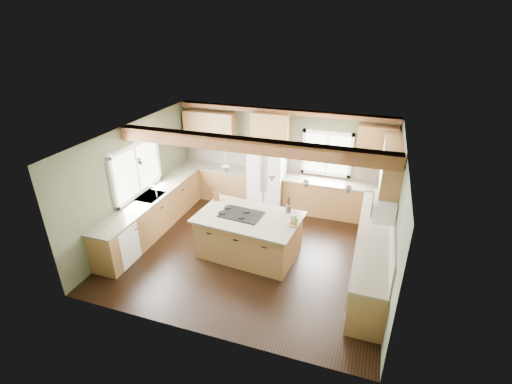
% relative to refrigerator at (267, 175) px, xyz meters
% --- Properties ---
extents(floor, '(5.60, 5.60, 0.00)m').
position_rel_refrigerator_xyz_m(floor, '(0.30, -2.12, -0.90)').
color(floor, black).
rests_on(floor, ground).
extents(ceiling, '(5.60, 5.60, 0.00)m').
position_rel_refrigerator_xyz_m(ceiling, '(0.30, -2.12, 1.70)').
color(ceiling, silver).
rests_on(ceiling, wall_back).
extents(wall_back, '(5.60, 0.00, 5.60)m').
position_rel_refrigerator_xyz_m(wall_back, '(0.30, 0.38, 0.40)').
color(wall_back, '#4A5039').
rests_on(wall_back, ground).
extents(wall_left, '(0.00, 5.00, 5.00)m').
position_rel_refrigerator_xyz_m(wall_left, '(-2.50, -2.12, 0.40)').
color(wall_left, '#4A5039').
rests_on(wall_left, ground).
extents(wall_right, '(0.00, 5.00, 5.00)m').
position_rel_refrigerator_xyz_m(wall_right, '(3.10, -2.12, 0.40)').
color(wall_right, '#4A5039').
rests_on(wall_right, ground).
extents(ceiling_beam, '(5.55, 0.26, 0.26)m').
position_rel_refrigerator_xyz_m(ceiling_beam, '(0.30, -2.24, 1.57)').
color(ceiling_beam, '#5A2F19').
rests_on(ceiling_beam, ceiling).
extents(soffit_trim, '(5.55, 0.20, 0.10)m').
position_rel_refrigerator_xyz_m(soffit_trim, '(0.30, 0.28, 1.64)').
color(soffit_trim, '#5A2F19').
rests_on(soffit_trim, ceiling).
extents(backsplash_back, '(5.58, 0.03, 0.58)m').
position_rel_refrigerator_xyz_m(backsplash_back, '(0.30, 0.36, 0.31)').
color(backsplash_back, brown).
rests_on(backsplash_back, wall_back).
extents(backsplash_right, '(0.03, 3.70, 0.58)m').
position_rel_refrigerator_xyz_m(backsplash_right, '(3.08, -2.07, 0.31)').
color(backsplash_right, brown).
rests_on(backsplash_right, wall_right).
extents(base_cab_back_left, '(2.02, 0.60, 0.88)m').
position_rel_refrigerator_xyz_m(base_cab_back_left, '(-1.49, 0.08, -0.46)').
color(base_cab_back_left, brown).
rests_on(base_cab_back_left, floor).
extents(counter_back_left, '(2.06, 0.64, 0.04)m').
position_rel_refrigerator_xyz_m(counter_back_left, '(-1.49, 0.08, 0.00)').
color(counter_back_left, '#443E32').
rests_on(counter_back_left, base_cab_back_left).
extents(base_cab_back_right, '(2.62, 0.60, 0.88)m').
position_rel_refrigerator_xyz_m(base_cab_back_right, '(1.79, 0.08, -0.46)').
color(base_cab_back_right, brown).
rests_on(base_cab_back_right, floor).
extents(counter_back_right, '(2.66, 0.64, 0.04)m').
position_rel_refrigerator_xyz_m(counter_back_right, '(1.79, 0.08, 0.00)').
color(counter_back_right, '#443E32').
rests_on(counter_back_right, base_cab_back_right).
extents(base_cab_left, '(0.60, 3.70, 0.88)m').
position_rel_refrigerator_xyz_m(base_cab_left, '(-2.20, -2.07, -0.46)').
color(base_cab_left, brown).
rests_on(base_cab_left, floor).
extents(counter_left, '(0.64, 3.74, 0.04)m').
position_rel_refrigerator_xyz_m(counter_left, '(-2.20, -2.07, 0.00)').
color(counter_left, '#443E32').
rests_on(counter_left, base_cab_left).
extents(base_cab_right, '(0.60, 3.70, 0.88)m').
position_rel_refrigerator_xyz_m(base_cab_right, '(2.80, -2.07, -0.46)').
color(base_cab_right, brown).
rests_on(base_cab_right, floor).
extents(counter_right, '(0.64, 3.74, 0.04)m').
position_rel_refrigerator_xyz_m(counter_right, '(2.80, -2.07, 0.00)').
color(counter_right, '#443E32').
rests_on(counter_right, base_cab_right).
extents(upper_cab_back_left, '(1.40, 0.35, 0.90)m').
position_rel_refrigerator_xyz_m(upper_cab_back_left, '(-1.69, 0.21, 1.05)').
color(upper_cab_back_left, brown).
rests_on(upper_cab_back_left, wall_back).
extents(upper_cab_over_fridge, '(0.96, 0.35, 0.70)m').
position_rel_refrigerator_xyz_m(upper_cab_over_fridge, '(-0.00, 0.21, 1.25)').
color(upper_cab_over_fridge, brown).
rests_on(upper_cab_over_fridge, wall_back).
extents(upper_cab_right, '(0.35, 2.20, 0.90)m').
position_rel_refrigerator_xyz_m(upper_cab_right, '(2.92, -1.22, 1.05)').
color(upper_cab_right, brown).
rests_on(upper_cab_right, wall_right).
extents(upper_cab_back_corner, '(0.90, 0.35, 0.90)m').
position_rel_refrigerator_xyz_m(upper_cab_back_corner, '(2.60, 0.21, 1.05)').
color(upper_cab_back_corner, brown).
rests_on(upper_cab_back_corner, wall_back).
extents(window_left, '(0.04, 1.60, 1.05)m').
position_rel_refrigerator_xyz_m(window_left, '(-2.48, -2.07, 0.65)').
color(window_left, white).
rests_on(window_left, wall_left).
extents(window_back, '(1.10, 0.04, 1.00)m').
position_rel_refrigerator_xyz_m(window_back, '(1.45, 0.36, 0.65)').
color(window_back, white).
rests_on(window_back, wall_back).
extents(sink, '(0.50, 0.65, 0.03)m').
position_rel_refrigerator_xyz_m(sink, '(-2.20, -2.07, 0.01)').
color(sink, '#262628').
rests_on(sink, counter_left).
extents(faucet, '(0.02, 0.02, 0.28)m').
position_rel_refrigerator_xyz_m(faucet, '(-2.02, -2.07, 0.15)').
color(faucet, '#B2B2B7').
rests_on(faucet, sink).
extents(dishwasher, '(0.60, 0.60, 0.84)m').
position_rel_refrigerator_xyz_m(dishwasher, '(-2.19, -3.37, -0.47)').
color(dishwasher, white).
rests_on(dishwasher, floor).
extents(oven, '(0.60, 0.72, 0.84)m').
position_rel_refrigerator_xyz_m(oven, '(2.79, -3.37, -0.47)').
color(oven, white).
rests_on(oven, floor).
extents(microwave, '(0.40, 0.70, 0.38)m').
position_rel_refrigerator_xyz_m(microwave, '(2.88, -2.17, 0.65)').
color(microwave, white).
rests_on(microwave, wall_right).
extents(pendant_left, '(0.18, 0.18, 0.16)m').
position_rel_refrigerator_xyz_m(pendant_left, '(-0.22, -2.19, 0.98)').
color(pendant_left, '#B2B2B7').
rests_on(pendant_left, ceiling).
extents(pendant_right, '(0.18, 0.18, 0.16)m').
position_rel_refrigerator_xyz_m(pendant_right, '(0.77, -2.28, 0.98)').
color(pendant_right, '#B2B2B7').
rests_on(pendant_right, ceiling).
extents(refrigerator, '(0.90, 0.74, 1.80)m').
position_rel_refrigerator_xyz_m(refrigerator, '(0.00, 0.00, 0.00)').
color(refrigerator, white).
rests_on(refrigerator, floor).
extents(island, '(2.10, 1.39, 0.88)m').
position_rel_refrigerator_xyz_m(island, '(0.28, -2.24, -0.46)').
color(island, brown).
rests_on(island, floor).
extents(island_top, '(2.25, 1.54, 0.04)m').
position_rel_refrigerator_xyz_m(island_top, '(0.28, -2.24, 0.00)').
color(island_top, '#443E32').
rests_on(island_top, island).
extents(cooktop, '(0.91, 0.65, 0.02)m').
position_rel_refrigerator_xyz_m(cooktop, '(0.11, -2.22, 0.03)').
color(cooktop, black).
rests_on(cooktop, island_top).
extents(knife_block, '(0.14, 0.12, 0.21)m').
position_rel_refrigerator_xyz_m(knife_block, '(-0.65, -1.77, 0.12)').
color(knife_block, brown).
rests_on(knife_block, island_top).
extents(utensil_crock, '(0.13, 0.13, 0.15)m').
position_rel_refrigerator_xyz_m(utensil_crock, '(1.01, -1.78, 0.10)').
color(utensil_crock, '#483F3A').
rests_on(utensil_crock, island_top).
extents(bottle_tray, '(0.28, 0.28, 0.22)m').
position_rel_refrigerator_xyz_m(bottle_tray, '(1.24, -2.27, 0.13)').
color(bottle_tray, brown).
rests_on(bottle_tray, island_top).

